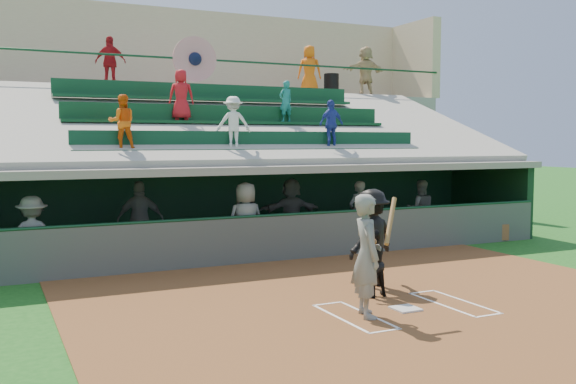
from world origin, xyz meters
name	(u,v)px	position (x,y,z in m)	size (l,w,h in m)	color
ground	(406,311)	(0.00, 0.00, 0.00)	(100.00, 100.00, 0.00)	#195217
dirt_slab	(389,303)	(0.00, 0.50, 0.01)	(11.00, 9.00, 0.02)	brown
home_plate	(406,309)	(0.00, 0.00, 0.04)	(0.43, 0.43, 0.03)	silver
batters_box_chalk	(406,309)	(0.00, 0.00, 0.02)	(2.65, 1.85, 0.01)	silver
dugout_floor	(255,249)	(0.00, 6.75, 0.02)	(16.00, 3.50, 0.04)	gray
concourse_slab	(183,157)	(0.00, 13.50, 2.30)	(20.00, 3.00, 4.60)	gray
grandstand	(209,161)	(-0.01, 10.51, 2.26)	(20.40, 10.40, 7.80)	#4D524D
batter_at_plate	(367,255)	(-0.83, -0.07, 1.03)	(0.96, 0.84, 2.02)	#61645E
catcher	(372,263)	(-0.04, 1.01, 0.65)	(0.61, 0.47, 1.25)	black
home_umpire	(372,238)	(0.42, 1.74, 0.99)	(1.25, 0.72, 1.93)	black
dugout_bench	(244,234)	(0.11, 7.85, 0.27)	(15.19, 0.46, 0.46)	brown
dugout_player_a	(32,237)	(-5.58, 5.45, 0.89)	(1.10, 0.63, 1.71)	#5B5E58
dugout_player_b	(140,220)	(-3.07, 6.58, 0.98)	(1.11, 0.46, 1.89)	#525550
dugout_player_c	(246,221)	(-0.84, 5.30, 0.98)	(0.91, 0.59, 1.87)	#5D5F5A
dugout_player_d	(291,212)	(1.12, 6.89, 0.95)	(1.70, 0.54, 1.83)	#575A55
dugout_player_e	(358,213)	(2.83, 6.17, 0.92)	(0.64, 0.42, 1.75)	#5F625D
dugout_player_f	(420,210)	(4.97, 6.22, 0.90)	(0.83, 0.65, 1.72)	#5D5F5A
trash_bin	(331,85)	(5.78, 13.03, 5.03)	(0.58, 0.58, 0.86)	black
concourse_staff_a	(110,62)	(-2.63, 12.66, 5.44)	(0.98, 0.41, 1.68)	#A81318
concourse_staff_b	(309,70)	(4.56, 12.50, 5.50)	(0.88, 0.57, 1.80)	#E35F0D
concourse_staff_c	(365,71)	(6.92, 12.38, 5.55)	(1.77, 0.56, 1.90)	tan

